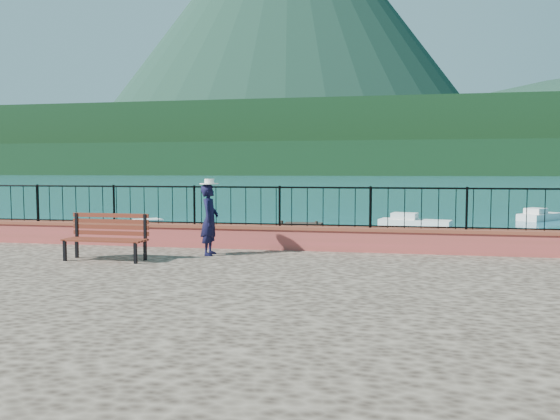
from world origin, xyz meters
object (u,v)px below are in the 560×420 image
(person, at_px, (210,220))
(boat_1, at_px, (428,248))
(park_bench, at_px, (106,247))
(boat_0, at_px, (200,239))
(boat_5, at_px, (540,214))
(boat_4, at_px, (415,220))
(boat_3, at_px, (158,226))

(person, xyz_separation_m, boat_1, (5.49, 7.92, -1.62))
(park_bench, relative_size, boat_0, 0.50)
(person, bearing_deg, boat_0, 17.20)
(park_bench, bearing_deg, boat_5, 60.13)
(person, bearing_deg, boat_5, -32.32)
(person, bearing_deg, boat_1, -38.13)
(boat_0, height_order, boat_4, same)
(boat_5, bearing_deg, person, -167.73)
(boat_0, xyz_separation_m, boat_5, (16.85, 15.95, 0.00))
(park_bench, xyz_separation_m, boat_3, (-4.91, 14.20, -1.10))
(boat_0, height_order, boat_3, same)
(boat_4, height_order, boat_5, same)
(boat_1, xyz_separation_m, boat_4, (0.16, 10.81, 0.00))
(boat_4, bearing_deg, boat_0, -116.50)
(park_bench, height_order, boat_4, park_bench)
(boat_1, bearing_deg, boat_0, 176.83)
(boat_3, bearing_deg, boat_0, -93.97)
(boat_4, distance_m, boat_5, 9.88)
(park_bench, xyz_separation_m, boat_1, (7.47, 9.05, -1.10))
(boat_0, height_order, boat_1, same)
(person, height_order, boat_1, person)
(boat_4, bearing_deg, person, -91.81)
(boat_3, height_order, boat_4, same)
(boat_0, distance_m, boat_5, 23.20)
(park_bench, height_order, boat_5, park_bench)
(boat_0, distance_m, boat_1, 8.78)
(person, bearing_deg, boat_4, -20.18)
(boat_4, xyz_separation_m, boat_5, (7.95, 5.87, 0.00))
(boat_5, bearing_deg, boat_0, 174.62)
(boat_1, bearing_deg, park_bench, -127.91)
(park_bench, relative_size, boat_4, 0.48)
(boat_3, relative_size, boat_5, 1.05)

